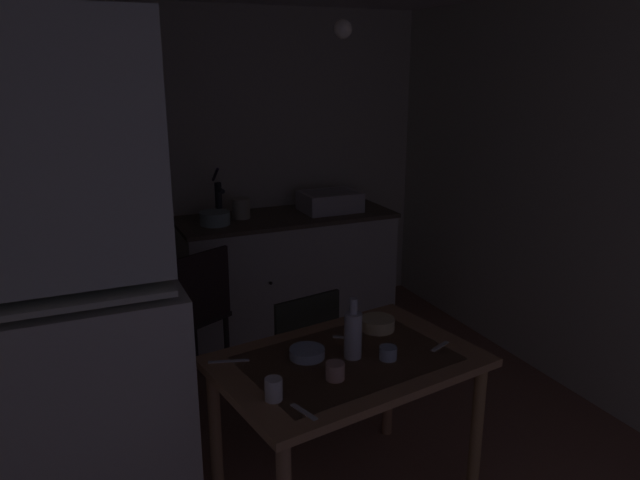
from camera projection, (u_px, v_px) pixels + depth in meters
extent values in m
plane|color=#90644D|center=(320.00, 457.00, 3.14)|extent=(5.04, 5.04, 0.00)
cube|color=beige|center=(211.00, 169.00, 4.62)|extent=(3.52, 0.10, 2.38)
cube|color=beige|center=(599.00, 203.00, 3.49)|extent=(0.10, 4.14, 2.38)
cube|color=silver|center=(63.00, 417.00, 2.54)|extent=(1.03, 0.58, 1.08)
cube|color=silver|center=(27.00, 149.00, 2.22)|extent=(0.94, 0.49, 0.99)
cube|color=silver|center=(46.00, 289.00, 2.35)|extent=(0.92, 0.52, 0.02)
cube|color=silver|center=(287.00, 271.00, 4.70)|extent=(1.61, 0.60, 0.83)
cube|color=brown|center=(286.00, 217.00, 4.58)|extent=(1.64, 0.63, 0.03)
sphere|color=#2D2823|center=(271.00, 283.00, 4.32)|extent=(0.02, 0.02, 0.02)
cube|color=white|center=(330.00, 201.00, 4.69)|extent=(0.44, 0.34, 0.15)
cube|color=black|center=(330.00, 192.00, 4.67)|extent=(0.38, 0.28, 0.01)
cylinder|color=#232328|center=(219.00, 202.00, 4.38)|extent=(0.05, 0.05, 0.28)
cylinder|color=#232328|center=(221.00, 190.00, 4.29)|extent=(0.03, 0.12, 0.03)
cylinder|color=#281F33|center=(215.00, 174.00, 4.38)|extent=(0.02, 0.16, 0.12)
cylinder|color=#ADD1C1|center=(215.00, 218.00, 4.30)|extent=(0.22, 0.22, 0.09)
cylinder|color=beige|center=(241.00, 208.00, 4.47)|extent=(0.13, 0.13, 0.15)
cube|color=#A0754D|center=(347.00, 362.00, 2.64)|extent=(1.23, 0.92, 0.04)
cube|color=white|center=(347.00, 358.00, 2.63)|extent=(0.96, 0.72, 0.00)
cylinder|color=#A17948|center=(476.00, 433.00, 2.75)|extent=(0.06, 0.06, 0.70)
cylinder|color=#A47A51|center=(216.00, 436.00, 2.73)|extent=(0.06, 0.06, 0.70)
cylinder|color=#A6734B|center=(388.00, 376.00, 3.26)|extent=(0.06, 0.06, 0.70)
cube|color=#28281E|center=(289.00, 358.00, 3.31)|extent=(0.47, 0.47, 0.03)
cube|color=#292D22|center=(307.00, 334.00, 3.10)|extent=(0.38, 0.09, 0.40)
cylinder|color=#28281E|center=(299.00, 372.00, 3.60)|extent=(0.04, 0.04, 0.40)
cylinder|color=#28281E|center=(248.00, 389.00, 3.41)|extent=(0.04, 0.04, 0.40)
cylinder|color=#28281E|center=(332.00, 397.00, 3.33)|extent=(0.04, 0.04, 0.40)
cylinder|color=#28281E|center=(279.00, 417.00, 3.14)|extent=(0.04, 0.04, 0.40)
cube|color=#2D2725|center=(188.00, 315.00, 3.89)|extent=(0.53, 0.53, 0.03)
cube|color=#322424|center=(204.00, 287.00, 3.71)|extent=(0.35, 0.18, 0.44)
cylinder|color=#2D2725|center=(194.00, 329.00, 4.18)|extent=(0.04, 0.04, 0.40)
cylinder|color=#2D2725|center=(152.00, 346.00, 3.93)|extent=(0.04, 0.04, 0.40)
cylinder|color=#2D2725|center=(227.00, 344.00, 3.96)|extent=(0.04, 0.04, 0.40)
cylinder|color=#2D2725|center=(185.00, 362.00, 3.72)|extent=(0.04, 0.04, 0.40)
cylinder|color=#9EB2C6|center=(307.00, 353.00, 2.64)|extent=(0.16, 0.16, 0.04)
cylinder|color=beige|center=(378.00, 324.00, 2.91)|extent=(0.16, 0.16, 0.06)
cylinder|color=#9EB2C6|center=(388.00, 353.00, 2.62)|extent=(0.08, 0.08, 0.06)
cylinder|color=white|center=(274.00, 389.00, 2.30)|extent=(0.07, 0.07, 0.09)
cylinder|color=tan|center=(335.00, 371.00, 2.45)|extent=(0.08, 0.08, 0.07)
cylinder|color=#B7BCC1|center=(353.00, 335.00, 2.62)|extent=(0.08, 0.08, 0.20)
cylinder|color=#B7BCC1|center=(353.00, 306.00, 2.58)|extent=(0.03, 0.03, 0.07)
cube|color=silver|center=(229.00, 361.00, 2.60)|extent=(0.17, 0.06, 0.00)
cube|color=beige|center=(440.00, 346.00, 2.74)|extent=(0.12, 0.07, 0.00)
cube|color=beige|center=(347.00, 337.00, 2.83)|extent=(0.13, 0.08, 0.00)
cube|color=beige|center=(304.00, 412.00, 2.22)|extent=(0.06, 0.14, 0.00)
sphere|color=#F9EFCC|center=(343.00, 29.00, 2.50)|extent=(0.08, 0.08, 0.08)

